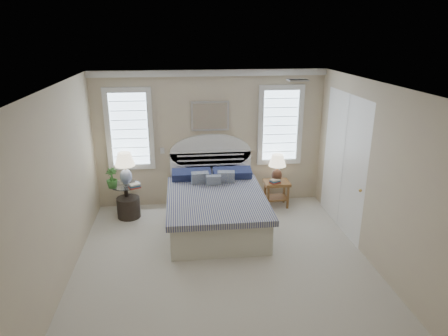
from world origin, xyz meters
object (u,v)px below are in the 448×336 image
at_px(side_table_left, 127,197).
at_px(bed, 215,205).
at_px(nightstand_right, 276,188).
at_px(lamp_left, 125,165).
at_px(lamp_right, 277,165).
at_px(floor_pot, 129,207).

bearing_deg(side_table_left, bed, -19.74).
distance_m(nightstand_right, lamp_left, 3.01).
bearing_deg(lamp_right, lamp_left, -179.19).
relative_size(side_table_left, floor_pot, 1.45).
bearing_deg(floor_pot, lamp_left, 98.53).
distance_m(bed, lamp_left, 1.88).
bearing_deg(floor_pot, nightstand_right, 3.67).
height_order(bed, lamp_right, bed).
distance_m(bed, floor_pot, 1.70).
relative_size(floor_pot, lamp_right, 0.77).
xyz_separation_m(side_table_left, lamp_right, (2.95, 0.12, 0.48)).
xyz_separation_m(nightstand_right, lamp_left, (-2.94, -0.02, 0.62)).
xyz_separation_m(lamp_left, lamp_right, (2.94, 0.04, -0.13)).
bearing_deg(bed, lamp_left, 157.63).
bearing_deg(lamp_left, nightstand_right, 0.33).
xyz_separation_m(bed, lamp_right, (1.30, 0.72, 0.49)).
height_order(side_table_left, floor_pot, side_table_left).
distance_m(side_table_left, lamp_right, 2.99).
relative_size(bed, side_table_left, 3.61).
height_order(bed, side_table_left, bed).
bearing_deg(bed, lamp_right, 28.85).
height_order(side_table_left, nightstand_right, side_table_left).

